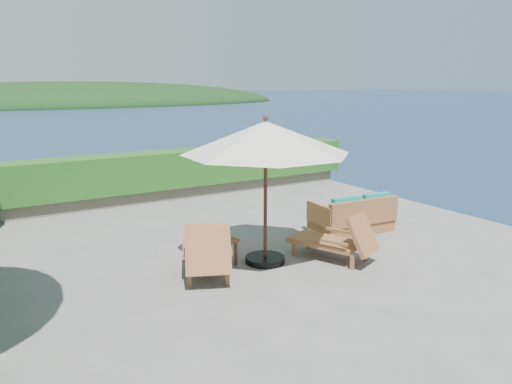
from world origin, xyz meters
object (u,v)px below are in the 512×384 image
wicker_loveseat (353,217)px  lounge_right (337,240)px  lounge_left (207,251)px  side_table (221,244)px  patio_umbrella (266,139)px

wicker_loveseat → lounge_right: bearing=-137.6°
lounge_left → side_table: size_ratio=3.21×
lounge_left → side_table: bearing=54.2°
patio_umbrella → side_table: size_ratio=6.66×
patio_umbrella → lounge_right: size_ratio=2.27×
side_table → wicker_loveseat: wicker_loveseat is taller
side_table → wicker_loveseat: bearing=5.6°
patio_umbrella → lounge_left: (-1.17, 0.02, -1.85)m
patio_umbrella → lounge_right: patio_umbrella is taller
patio_umbrella → lounge_left: bearing=178.9°
lounge_left → lounge_right: size_ratio=1.09×
lounge_left → wicker_loveseat: 3.91m
patio_umbrella → wicker_loveseat: patio_umbrella is taller
patio_umbrella → lounge_left: patio_umbrella is taller
lounge_right → wicker_loveseat: size_ratio=0.95×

